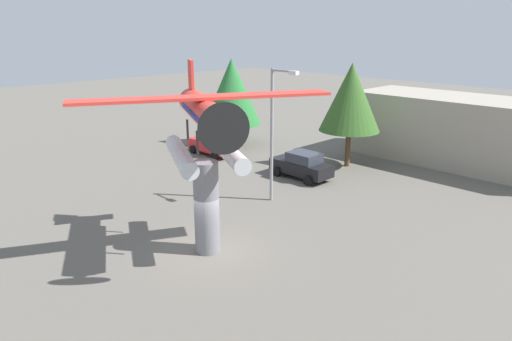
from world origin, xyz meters
name	(u,v)px	position (x,y,z in m)	size (l,w,h in m)	color
ground_plane	(208,251)	(0.00, 0.00, 0.00)	(140.00, 140.00, 0.00)	#605B54
display_pedestal	(207,207)	(0.00, 0.00, 2.06)	(1.10, 1.10, 4.13)	slate
floatplane_monument	(204,123)	(0.12, -0.06, 5.80)	(7.11, 9.73, 4.00)	silver
car_near_red	(213,144)	(-12.63, 10.71, 0.88)	(4.20, 2.02, 1.76)	red
car_mid_black	(302,165)	(-3.93, 11.06, 0.88)	(4.20, 2.02, 1.76)	black
streetlight_primary	(275,126)	(-2.27, 6.65, 4.36)	(1.84, 0.28, 7.46)	gray
storefront_building	(464,131)	(1.93, 22.00, 2.40)	(15.38, 5.83, 4.80)	#9E9384
tree_west	(232,92)	(-14.17, 14.10, 4.44)	(4.86, 4.86, 7.15)	brown
tree_east	(351,97)	(-3.47, 15.55, 4.91)	(4.22, 4.22, 7.27)	brown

